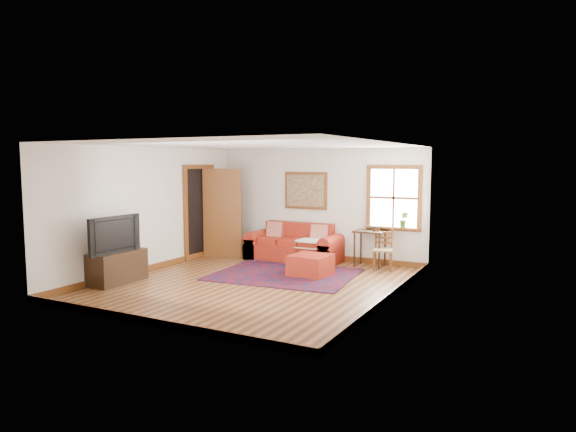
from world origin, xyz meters
The scene contains 13 objects.
ground centered at (0.00, 0.00, 0.00)m, with size 5.50×5.50×0.00m, color #452412.
room_envelope centered at (0.00, 0.02, 1.65)m, with size 5.04×5.54×2.52m.
window centered at (1.78, 2.70, 1.31)m, with size 1.18×0.20×1.38m.
doorway centered at (-2.21, 1.78, 1.07)m, with size 0.89×1.08×2.14m.
framed_artwork centered at (-0.30, 2.71, 1.55)m, with size 1.05×0.07×0.85m.
persian_rug centered at (0.14, 0.88, 0.01)m, with size 2.67×2.13×0.02m, color #540C13.
red_leather_sofa centered at (-0.39, 2.34, 0.28)m, with size 2.12×0.88×0.83m.
red_ottoman centered at (0.61, 1.06, 0.20)m, with size 0.72×0.72×0.41m, color maroon.
side_table centered at (1.34, 2.45, 0.64)m, with size 0.64×0.48×0.77m.
ladder_back_chair centered at (1.67, 2.30, 0.44)m, with size 0.46×0.44×0.83m.
media_cabinet centered at (-2.24, -1.13, 0.29)m, with size 0.48×1.07×0.59m, color black.
television centered at (-2.22, -1.29, 0.92)m, with size 1.15×0.15×0.66m, color black.
candle_hurricane centered at (-2.19, -0.69, 0.67)m, with size 0.12×0.12×0.18m.
Camera 1 is at (4.76, -7.82, 2.20)m, focal length 32.00 mm.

